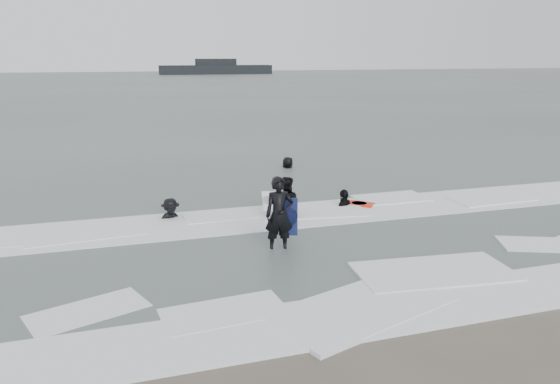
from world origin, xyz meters
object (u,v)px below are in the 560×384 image
object	(u,v)px
surfer_centre	(279,251)
vessel_horizon	(216,69)
surfer_breaker	(171,221)
surfer_wading	(285,219)
surfer_right_near	(344,208)
surfer_right_far	(288,169)

from	to	relation	value
surfer_centre	vessel_horizon	world-z (taller)	vessel_horizon
vessel_horizon	surfer_breaker	bearing A→B (deg)	-101.05
surfer_wading	surfer_breaker	xyz separation A→B (m)	(-3.36, 0.83, 0.00)
surfer_right_near	vessel_horizon	bearing A→B (deg)	-131.79
surfer_wading	surfer_centre	bearing A→B (deg)	86.40
surfer_wading	surfer_breaker	bearing A→B (deg)	3.22
surfer_breaker	vessel_horizon	bearing A→B (deg)	65.26
surfer_right_near	vessel_horizon	xyz separation A→B (m)	(18.91, 125.60, 1.44)
surfer_right_near	vessel_horizon	size ratio (longest dim) A/B	0.06
surfer_centre	surfer_wading	size ratio (longest dim) A/B	1.05
surfer_breaker	vessel_horizon	size ratio (longest dim) A/B	0.05
surfer_right_far	surfer_right_near	bearing A→B (deg)	56.71
surfer_centre	surfer_right_near	size ratio (longest dim) A/B	1.11
surfer_wading	surfer_breaker	distance (m)	3.46
surfer_wading	surfer_right_far	distance (m)	7.50
surfer_wading	vessel_horizon	bearing A→B (deg)	-82.35
surfer_centre	surfer_right_far	distance (m)	10.31
surfer_wading	surfer_right_near	size ratio (longest dim) A/B	1.05
surfer_centre	surfer_right_near	distance (m)	4.58
surfer_wading	vessel_horizon	xyz separation A→B (m)	(21.13, 126.23, 1.44)
surfer_right_far	surfer_centre	bearing A→B (deg)	38.99
surfer_centre	surfer_breaker	world-z (taller)	surfer_centre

